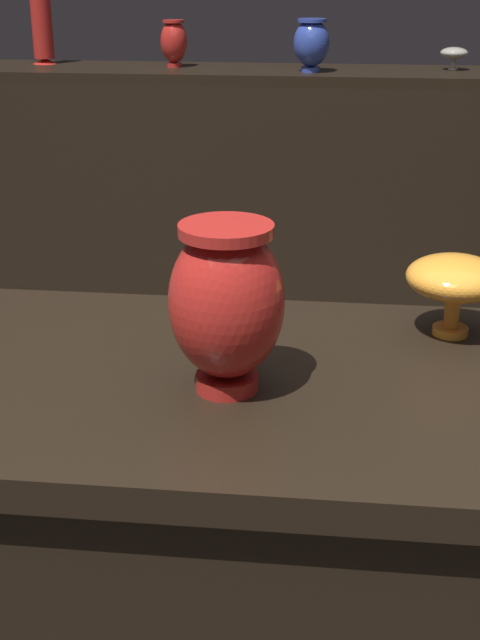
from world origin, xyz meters
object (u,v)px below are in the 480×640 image
(vase_centerpiece, at_px, (226,302))
(vase_tall_behind, at_px, (455,280))
(shelf_vase_left, at_px, (174,42))
(shelf_vase_center, at_px, (311,43))
(shelf_vase_right, at_px, (454,53))
(shelf_vase_far_left, at_px, (42,26))

(vase_centerpiece, bearing_deg, vase_tall_behind, 34.81)
(vase_centerpiece, relative_size, vase_tall_behind, 1.55)
(shelf_vase_left, relative_size, shelf_vase_center, 0.92)
(shelf_vase_right, height_order, shelf_vase_far_left, shelf_vase_far_left)
(vase_centerpiece, height_order, shelf_vase_far_left, shelf_vase_far_left)
(shelf_vase_center, bearing_deg, shelf_vase_far_left, 172.33)
(shelf_vase_far_left, xyz_separation_m, shelf_vase_center, (1.04, -0.14, -0.04))
(vase_tall_behind, xyz_separation_m, shelf_vase_far_left, (-1.35, 2.08, 0.23))
(vase_centerpiece, relative_size, shelf_vase_right, 2.48)
(vase_centerpiece, distance_m, shelf_vase_left, 2.33)
(shelf_vase_right, relative_size, shelf_vase_far_left, 0.35)
(shelf_vase_left, height_order, shelf_vase_center, shelf_vase_center)
(shelf_vase_center, bearing_deg, vase_tall_behind, -80.80)
(vase_tall_behind, distance_m, shelf_vase_left, 2.21)
(vase_tall_behind, distance_m, shelf_vase_far_left, 2.49)
(shelf_vase_far_left, bearing_deg, vase_centerpiece, -66.54)
(shelf_vase_left, xyz_separation_m, shelf_vase_far_left, (-0.52, 0.04, 0.05))
(vase_centerpiece, relative_size, shelf_vase_left, 1.48)
(vase_tall_behind, bearing_deg, vase_centerpiece, -145.19)
(vase_centerpiece, xyz_separation_m, shelf_vase_left, (-0.49, 2.28, 0.15))
(vase_centerpiece, xyz_separation_m, shelf_vase_far_left, (-1.01, 2.32, 0.19))
(shelf_vase_left, relative_size, shelf_vase_right, 1.68)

